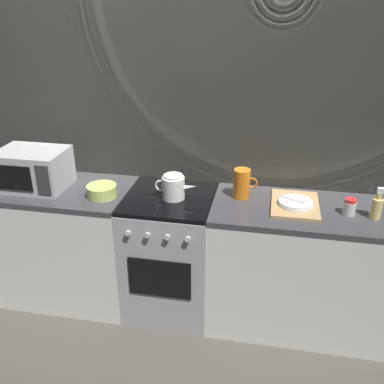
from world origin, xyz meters
TOP-DOWN VIEW (x-y plane):
  - ground_plane at (0.00, 0.00)m, footprint 8.00×8.00m
  - back_wall at (0.00, 0.32)m, footprint 3.60×0.05m
  - counter_left at (-0.90, 0.00)m, footprint 1.20×0.60m
  - stove_unit at (-0.00, -0.00)m, footprint 0.60×0.63m
  - counter_right at (0.90, 0.00)m, footprint 1.20×0.60m
  - microwave at (-0.96, -0.02)m, footprint 0.46×0.35m
  - kettle at (0.03, -0.01)m, footprint 0.28×0.15m
  - mixing_bowl at (-0.44, -0.08)m, footprint 0.20×0.20m
  - pitcher at (0.48, 0.09)m, footprint 0.16×0.11m
  - dish_pile at (0.83, 0.01)m, footprint 0.30×0.40m
  - spice_jar at (1.15, -0.03)m, footprint 0.08×0.08m
  - spray_bottle at (1.30, -0.05)m, footprint 0.08×0.06m

SIDE VIEW (x-z plane):
  - ground_plane at x=0.00m, z-range 0.00..0.00m
  - stove_unit at x=0.00m, z-range 0.00..0.90m
  - counter_left at x=-0.90m, z-range 0.00..0.90m
  - counter_right at x=0.90m, z-range 0.00..0.90m
  - dish_pile at x=0.83m, z-range 0.89..0.95m
  - mixing_bowl at x=-0.44m, z-range 0.90..0.98m
  - spice_jar at x=1.15m, z-range 0.90..1.00m
  - spray_bottle at x=1.30m, z-range 0.88..1.08m
  - kettle at x=0.03m, z-range 0.90..1.06m
  - pitcher at x=0.48m, z-range 0.90..1.10m
  - microwave at x=-0.96m, z-range 0.90..1.17m
  - back_wall at x=0.00m, z-range 0.00..2.40m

